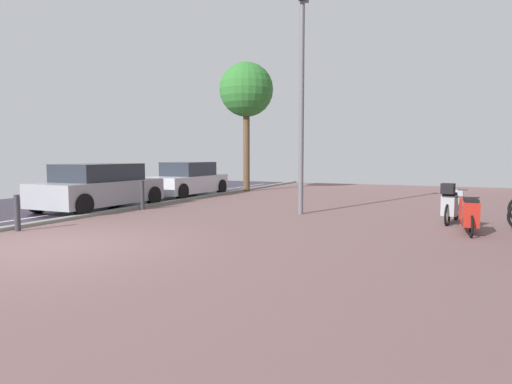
% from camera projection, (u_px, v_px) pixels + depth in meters
% --- Properties ---
extents(ground, '(21.00, 40.00, 0.13)m').
position_uv_depth(ground, '(111.00, 256.00, 7.40)').
color(ground, '#2B2032').
extents(scooter_near, '(0.61, 1.69, 1.03)m').
position_uv_depth(scooter_near, '(451.00, 205.00, 10.70)').
color(scooter_near, black).
rests_on(scooter_near, ground).
extents(scooter_mid, '(0.52, 1.82, 0.79)m').
position_uv_depth(scooter_mid, '(470.00, 215.00, 9.30)').
color(scooter_mid, black).
rests_on(scooter_mid, ground).
extents(parked_car_near, '(1.95, 4.09, 1.40)m').
position_uv_depth(parked_car_near, '(99.00, 187.00, 13.69)').
color(parked_car_near, '#A0A2A9').
rests_on(parked_car_near, ground).
extents(parked_car_far, '(1.77, 4.01, 1.38)m').
position_uv_depth(parked_car_far, '(187.00, 180.00, 17.98)').
color(parked_car_far, silver).
rests_on(parked_car_far, ground).
extents(lamp_post, '(0.20, 0.52, 6.04)m').
position_uv_depth(lamp_post, '(302.00, 94.00, 12.21)').
color(lamp_post, slate).
rests_on(lamp_post, ground).
extents(street_tree, '(2.46, 2.46, 5.89)m').
position_uv_depth(street_tree, '(246.00, 91.00, 20.18)').
color(street_tree, brown).
rests_on(street_tree, ground).
extents(bollard_near, '(0.12, 0.12, 0.80)m').
position_uv_depth(bollard_near, '(17.00, 213.00, 9.64)').
color(bollard_near, '#38383D').
rests_on(bollard_near, ground).
extents(bollard_far, '(0.12, 0.12, 0.89)m').
position_uv_depth(bollard_far, '(142.00, 195.00, 13.46)').
color(bollard_far, '#38383D').
rests_on(bollard_far, ground).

